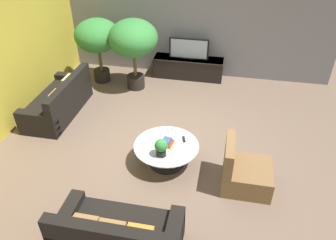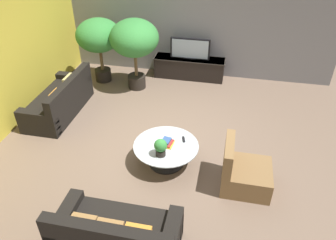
% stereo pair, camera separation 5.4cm
% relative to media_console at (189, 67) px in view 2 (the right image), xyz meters
% --- Properties ---
extents(ground_plane, '(24.00, 24.00, 0.00)m').
position_rel_media_console_xyz_m(ground_plane, '(-0.06, -2.94, -0.28)').
color(ground_plane, brown).
extents(back_wall_stone, '(7.40, 0.12, 3.00)m').
position_rel_media_console_xyz_m(back_wall_stone, '(-0.06, 0.32, 1.22)').
color(back_wall_stone, slate).
rests_on(back_wall_stone, ground).
extents(side_wall_left, '(0.12, 7.40, 3.00)m').
position_rel_media_console_xyz_m(side_wall_left, '(-3.32, -2.74, 1.22)').
color(side_wall_left, gold).
rests_on(side_wall_left, ground).
extents(media_console, '(1.86, 0.50, 0.55)m').
position_rel_media_console_xyz_m(media_console, '(0.00, 0.00, 0.00)').
color(media_console, black).
rests_on(media_console, ground).
extents(television, '(1.02, 0.13, 0.54)m').
position_rel_media_console_xyz_m(television, '(0.00, -0.00, 0.53)').
color(television, black).
rests_on(television, media_console).
extents(coffee_table, '(1.17, 1.17, 0.41)m').
position_rel_media_console_xyz_m(coffee_table, '(0.12, -3.51, 0.01)').
color(coffee_table, black).
rests_on(coffee_table, ground).
extents(couch_by_wall, '(0.84, 1.90, 0.84)m').
position_rel_media_console_xyz_m(couch_by_wall, '(-2.55, -2.33, -0.00)').
color(couch_by_wall, black).
rests_on(couch_by_wall, ground).
extents(couch_near_entry, '(1.68, 0.84, 0.84)m').
position_rel_media_console_xyz_m(couch_near_entry, '(-0.16, -5.40, 0.00)').
color(couch_near_entry, black).
rests_on(couch_near_entry, ground).
extents(armchair_wicker, '(0.80, 0.76, 0.86)m').
position_rel_media_console_xyz_m(armchair_wicker, '(1.49, -3.80, -0.01)').
color(armchair_wicker, brown).
rests_on(armchair_wicker, ground).
extents(potted_palm_tall, '(1.12, 1.12, 1.64)m').
position_rel_media_console_xyz_m(potted_palm_tall, '(-2.20, -0.64, 0.90)').
color(potted_palm_tall, black).
rests_on(potted_palm_tall, ground).
extents(potted_palm_corner, '(1.17, 1.17, 1.76)m').
position_rel_media_console_xyz_m(potted_palm_corner, '(-1.22, -0.83, 0.97)').
color(potted_palm_corner, black).
rests_on(potted_palm_corner, ground).
extents(potted_plant_tabletop, '(0.22, 0.22, 0.32)m').
position_rel_media_console_xyz_m(potted_plant_tabletop, '(0.08, -3.79, 0.30)').
color(potted_plant_tabletop, black).
rests_on(potted_plant_tabletop, coffee_table).
extents(book_stack, '(0.25, 0.27, 0.09)m').
position_rel_media_console_xyz_m(book_stack, '(0.12, -3.48, 0.16)').
color(book_stack, gold).
rests_on(book_stack, coffee_table).
extents(remote_black, '(0.08, 0.16, 0.02)m').
position_rel_media_console_xyz_m(remote_black, '(0.40, -3.29, 0.14)').
color(remote_black, black).
rests_on(remote_black, coffee_table).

